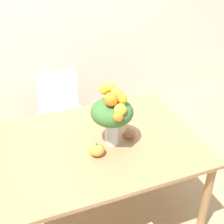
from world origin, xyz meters
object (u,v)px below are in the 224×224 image
object	(u,v)px
flower_vase	(112,113)
turkey_figurine	(129,132)
dining_chair_near_window	(61,114)
pumpkin	(97,150)

from	to	relation	value
flower_vase	turkey_figurine	world-z (taller)	flower_vase
flower_vase	dining_chair_near_window	world-z (taller)	flower_vase
flower_vase	dining_chair_near_window	distance (m)	1.07
pumpkin	dining_chair_near_window	size ratio (longest dim) A/B	0.12
turkey_figurine	dining_chair_near_window	xyz separation A→B (m)	(-0.32, 0.89, -0.29)
flower_vase	turkey_figurine	distance (m)	0.27
turkey_figurine	flower_vase	bearing A→B (deg)	-168.02
flower_vase	pumpkin	xyz separation A→B (m)	(-0.14, -0.08, -0.22)
pumpkin	turkey_figurine	distance (m)	0.31
flower_vase	turkey_figurine	xyz separation A→B (m)	(0.14, 0.03, -0.22)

